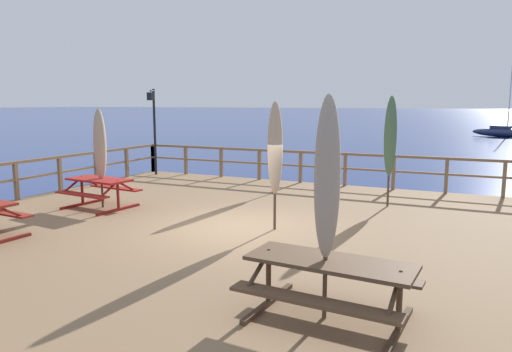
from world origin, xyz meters
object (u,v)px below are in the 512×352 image
patio_umbrella_tall_front (274,140)px  sailboat_distant (504,132)px  patio_umbrella_tall_back_left (390,137)px  patio_umbrella_tall_mid_right (327,179)px  lamp_post_hooked (153,119)px  picnic_table_mid_centre (99,187)px  patio_umbrella_short_mid (100,145)px  picnic_table_front_right (330,276)px  patio_umbrella_short_front (275,149)px

patio_umbrella_tall_front → sailboat_distant: bearing=79.2°
patio_umbrella_tall_front → patio_umbrella_tall_back_left: bearing=-7.6°
patio_umbrella_tall_mid_right → lamp_post_hooked: bearing=136.2°
picnic_table_mid_centre → sailboat_distant: bearing=76.1°
patio_umbrella_tall_back_left → picnic_table_mid_centre: bearing=-153.5°
patio_umbrella_tall_front → picnic_table_mid_centre: bearing=-130.5°
sailboat_distant → picnic_table_mid_centre: bearing=-103.9°
patio_umbrella_tall_back_left → patio_umbrella_tall_front: 3.50m
patio_umbrella_short_mid → patio_umbrella_tall_mid_right: (7.14, -3.80, 0.16)m
patio_umbrella_short_mid → sailboat_distant: size_ratio=0.33×
patio_umbrella_short_mid → patio_umbrella_tall_front: patio_umbrella_short_mid is taller
patio_umbrella_short_mid → patio_umbrella_tall_front: size_ratio=1.01×
patio_umbrella_short_mid → patio_umbrella_tall_front: (3.24, 3.73, -0.02)m
patio_umbrella_tall_front → patio_umbrella_short_mid: bearing=-131.0°
picnic_table_front_right → lamp_post_hooked: size_ratio=0.67×
patio_umbrella_short_front → patio_umbrella_tall_back_left: 3.83m
patio_umbrella_short_front → lamp_post_hooked: lamp_post_hooked is taller
patio_umbrella_short_mid → patio_umbrella_tall_back_left: 7.45m
picnic_table_front_right → patio_umbrella_short_front: 4.48m
patio_umbrella_tall_back_left → patio_umbrella_tall_front: size_ratio=1.14×
patio_umbrella_short_mid → patio_umbrella_tall_back_left: (6.69, 3.26, 0.20)m
patio_umbrella_tall_mid_right → patio_umbrella_tall_front: patio_umbrella_tall_mid_right is taller
picnic_table_mid_centre → lamp_post_hooked: lamp_post_hooked is taller
picnic_table_front_right → patio_umbrella_tall_front: (-3.96, 7.52, 1.04)m
picnic_table_mid_centre → sailboat_distant: size_ratio=0.23×
picnic_table_front_right → sailboat_distant: size_ratio=0.28×
patio_umbrella_tall_front → lamp_post_hooked: 5.63m
sailboat_distant → lamp_post_hooked: bearing=-108.6°
patio_umbrella_short_mid → sailboat_distant: (10.90, 43.95, -1.78)m
patio_umbrella_tall_back_left → lamp_post_hooked: (-8.88, 1.87, 0.28)m
patio_umbrella_tall_front → lamp_post_hooked: lamp_post_hooked is taller
patio_umbrella_short_front → patio_umbrella_tall_front: size_ratio=1.08×
picnic_table_front_right → lamp_post_hooked: lamp_post_hooked is taller
picnic_table_mid_centre → patio_umbrella_tall_front: size_ratio=0.72×
patio_umbrella_tall_back_left → sailboat_distant: bearing=84.1°
patio_umbrella_short_mid → patio_umbrella_short_front: size_ratio=0.94×
picnic_table_front_right → sailboat_distant: sailboat_distant is taller
picnic_table_mid_centre → patio_umbrella_short_front: 5.06m
picnic_table_front_right → patio_umbrella_short_mid: patio_umbrella_short_mid is taller
patio_umbrella_tall_back_left → patio_umbrella_tall_front: (-3.46, 0.46, -0.23)m
sailboat_distant → patio_umbrella_short_mid: bearing=-103.9°
patio_umbrella_short_mid → patio_umbrella_short_front: 4.91m
picnic_table_front_right → lamp_post_hooked: bearing=136.4°
patio_umbrella_tall_mid_right → patio_umbrella_short_mid: bearing=151.9°
picnic_table_mid_centre → patio_umbrella_tall_mid_right: patio_umbrella_tall_mid_right is taller
patio_umbrella_tall_front → patio_umbrella_short_front: bearing=-66.6°
picnic_table_mid_centre → lamp_post_hooked: 5.86m
picnic_table_front_right → patio_umbrella_tall_back_left: bearing=94.1°
patio_umbrella_short_front → patio_umbrella_tall_back_left: bearing=62.2°
patio_umbrella_tall_back_left → patio_umbrella_short_mid: bearing=-154.0°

